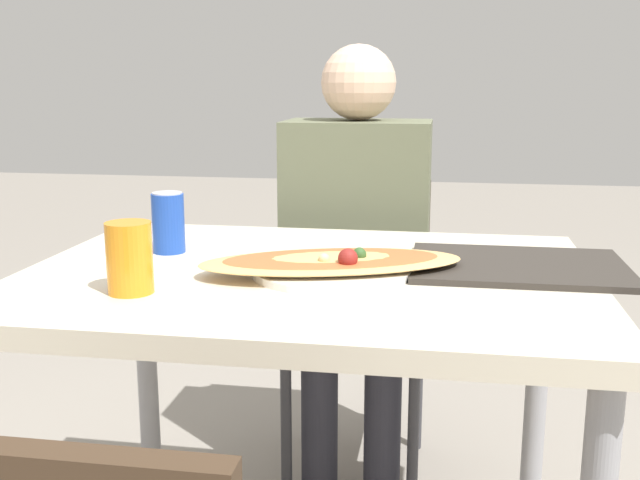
{
  "coord_description": "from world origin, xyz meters",
  "views": [
    {
      "loc": [
        0.24,
        -1.34,
        1.12
      ],
      "look_at": [
        0.02,
        -0.01,
        0.83
      ],
      "focal_mm": 42.0,
      "sensor_mm": 36.0,
      "label": 1
    }
  ],
  "objects_px": {
    "chair_far_seated": "(360,308)",
    "person_seated": "(356,238)",
    "soda_can": "(168,223)",
    "drink_glass": "(130,258)",
    "pizza_main": "(332,264)",
    "dining_table": "(308,316)"
  },
  "relations": [
    {
      "from": "chair_far_seated",
      "to": "person_seated",
      "type": "relative_size",
      "value": 0.69
    },
    {
      "from": "soda_can",
      "to": "drink_glass",
      "type": "relative_size",
      "value": 1.04
    },
    {
      "from": "chair_far_seated",
      "to": "pizza_main",
      "type": "distance_m",
      "value": 0.81
    },
    {
      "from": "dining_table",
      "to": "chair_far_seated",
      "type": "relative_size",
      "value": 1.26
    },
    {
      "from": "person_seated",
      "to": "chair_far_seated",
      "type": "bearing_deg",
      "value": -90.0
    },
    {
      "from": "dining_table",
      "to": "pizza_main",
      "type": "bearing_deg",
      "value": -25.97
    },
    {
      "from": "dining_table",
      "to": "soda_can",
      "type": "height_order",
      "value": "soda_can"
    },
    {
      "from": "pizza_main",
      "to": "soda_can",
      "type": "height_order",
      "value": "soda_can"
    },
    {
      "from": "dining_table",
      "to": "person_seated",
      "type": "distance_m",
      "value": 0.61
    },
    {
      "from": "soda_can",
      "to": "person_seated",
      "type": "bearing_deg",
      "value": 57.16
    },
    {
      "from": "person_seated",
      "to": "pizza_main",
      "type": "relative_size",
      "value": 2.32
    },
    {
      "from": "chair_far_seated",
      "to": "soda_can",
      "type": "bearing_deg",
      "value": 62.02
    },
    {
      "from": "chair_far_seated",
      "to": "pizza_main",
      "type": "height_order",
      "value": "chair_far_seated"
    },
    {
      "from": "soda_can",
      "to": "pizza_main",
      "type": "bearing_deg",
      "value": -18.91
    },
    {
      "from": "chair_far_seated",
      "to": "drink_glass",
      "type": "xyz_separation_m",
      "value": [
        -0.29,
        -0.92,
        0.36
      ]
    },
    {
      "from": "dining_table",
      "to": "soda_can",
      "type": "distance_m",
      "value": 0.36
    },
    {
      "from": "dining_table",
      "to": "pizza_main",
      "type": "relative_size",
      "value": 2.03
    },
    {
      "from": "pizza_main",
      "to": "drink_glass",
      "type": "height_order",
      "value": "drink_glass"
    },
    {
      "from": "drink_glass",
      "to": "person_seated",
      "type": "bearing_deg",
      "value": 70.48
    },
    {
      "from": "chair_far_seated",
      "to": "pizza_main",
      "type": "relative_size",
      "value": 1.6
    },
    {
      "from": "dining_table",
      "to": "drink_glass",
      "type": "bearing_deg",
      "value": -143.37
    },
    {
      "from": "pizza_main",
      "to": "soda_can",
      "type": "distance_m",
      "value": 0.38
    }
  ]
}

